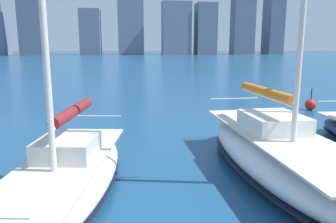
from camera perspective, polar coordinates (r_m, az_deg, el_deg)
city_skyline at (r=164.42m, az=-7.67°, el=15.88°), size 163.99×22.89×46.59m
sailboat_orange at (r=10.95m, az=18.81°, el=-6.89°), size 3.07×9.51×11.36m
sailboat_maroon at (r=9.51m, az=-17.66°, el=-10.58°), size 3.82×8.55×10.02m
channel_buoy at (r=23.08m, az=23.58°, el=1.12°), size 0.70×0.70×1.40m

